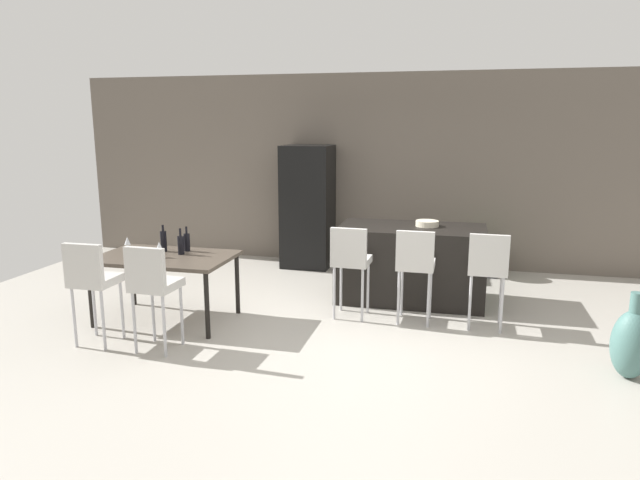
# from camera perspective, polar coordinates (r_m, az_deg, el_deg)

# --- Properties ---
(ground_plane) EXTENTS (10.00, 10.00, 0.00)m
(ground_plane) POSITION_cam_1_polar(r_m,az_deg,el_deg) (6.15, 2.78, -8.86)
(ground_plane) COLOR #ADA89E
(back_wall) EXTENTS (10.00, 0.12, 2.90)m
(back_wall) POSITION_cam_1_polar(r_m,az_deg,el_deg) (8.73, 6.67, 6.99)
(back_wall) COLOR #665B51
(back_wall) RESTS_ON ground_plane
(kitchen_island) EXTENTS (1.77, 0.95, 0.92)m
(kitchen_island) POSITION_cam_1_polar(r_m,az_deg,el_deg) (7.07, 9.18, -2.34)
(kitchen_island) COLOR black
(kitchen_island) RESTS_ON ground_plane
(bar_chair_left) EXTENTS (0.41, 0.41, 1.05)m
(bar_chair_left) POSITION_cam_1_polar(r_m,az_deg,el_deg) (6.26, 3.11, -1.80)
(bar_chair_left) COLOR beige
(bar_chair_left) RESTS_ON ground_plane
(bar_chair_middle) EXTENTS (0.40, 0.40, 1.05)m
(bar_chair_middle) POSITION_cam_1_polar(r_m,az_deg,el_deg) (6.17, 9.63, -2.15)
(bar_chair_middle) COLOR beige
(bar_chair_middle) RESTS_ON ground_plane
(bar_chair_right) EXTENTS (0.41, 0.41, 1.05)m
(bar_chair_right) POSITION_cam_1_polar(r_m,az_deg,el_deg) (6.17, 16.61, -2.49)
(bar_chair_right) COLOR beige
(bar_chair_right) RESTS_ON ground_plane
(dining_table) EXTENTS (1.47, 0.93, 0.74)m
(dining_table) POSITION_cam_1_polar(r_m,az_deg,el_deg) (6.42, -15.40, -2.07)
(dining_table) COLOR #4C4238
(dining_table) RESTS_ON ground_plane
(dining_chair_near) EXTENTS (0.40, 0.40, 1.05)m
(dining_chair_near) POSITION_cam_1_polar(r_m,az_deg,el_deg) (5.91, -22.11, -3.49)
(dining_chair_near) COLOR beige
(dining_chair_near) RESTS_ON ground_plane
(dining_chair_far) EXTENTS (0.42, 0.42, 1.05)m
(dining_chair_far) POSITION_cam_1_polar(r_m,az_deg,el_deg) (5.56, -16.59, -4.04)
(dining_chair_far) COLOR beige
(dining_chair_far) RESTS_ON ground_plane
(wine_bottle_inner) EXTENTS (0.07, 0.07, 0.29)m
(wine_bottle_inner) POSITION_cam_1_polar(r_m,az_deg,el_deg) (6.40, -13.90, -0.46)
(wine_bottle_inner) COLOR black
(wine_bottle_inner) RESTS_ON dining_table
(wine_bottle_far) EXTENTS (0.07, 0.07, 0.28)m
(wine_bottle_far) POSITION_cam_1_polar(r_m,az_deg,el_deg) (6.54, -13.31, -0.18)
(wine_bottle_far) COLOR black
(wine_bottle_far) RESTS_ON dining_table
(wine_bottle_middle) EXTENTS (0.07, 0.07, 0.30)m
(wine_bottle_middle) POSITION_cam_1_polar(r_m,az_deg,el_deg) (6.59, -15.54, -0.08)
(wine_bottle_middle) COLOR black
(wine_bottle_middle) RESTS_ON dining_table
(wine_glass_left) EXTENTS (0.07, 0.07, 0.17)m
(wine_glass_left) POSITION_cam_1_polar(r_m,az_deg,el_deg) (6.69, -18.90, -0.10)
(wine_glass_left) COLOR silver
(wine_glass_left) RESTS_ON dining_table
(wine_glass_right) EXTENTS (0.07, 0.07, 0.17)m
(wine_glass_right) POSITION_cam_1_polar(r_m,az_deg,el_deg) (6.31, -15.95, -0.60)
(wine_glass_right) COLOR silver
(wine_glass_right) RESTS_ON dining_table
(refrigerator) EXTENTS (0.72, 0.68, 1.84)m
(refrigerator) POSITION_cam_1_polar(r_m,az_deg,el_deg) (8.57, -1.23, 3.41)
(refrigerator) COLOR black
(refrigerator) RESTS_ON ground_plane
(fruit_bowl) EXTENTS (0.28, 0.28, 0.07)m
(fruit_bowl) POSITION_cam_1_polar(r_m,az_deg,el_deg) (7.04, 10.78, 1.66)
(fruit_bowl) COLOR beige
(fruit_bowl) RESTS_ON kitchen_island
(floor_vase) EXTENTS (0.33, 0.33, 0.77)m
(floor_vase) POSITION_cam_1_polar(r_m,az_deg,el_deg) (5.59, 28.97, -9.15)
(floor_vase) COLOR #47706B
(floor_vase) RESTS_ON ground_plane
(potted_plant) EXTENTS (0.39, 0.39, 0.59)m
(potted_plant) POSITION_cam_1_polar(r_m,az_deg,el_deg) (8.40, 17.01, -1.26)
(potted_plant) COLOR #38383D
(potted_plant) RESTS_ON ground_plane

